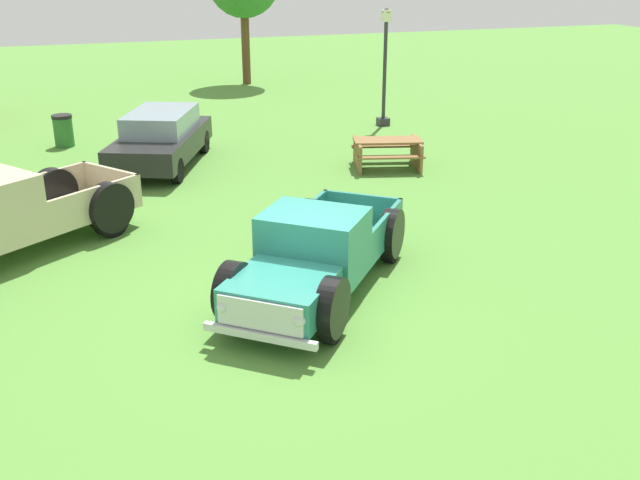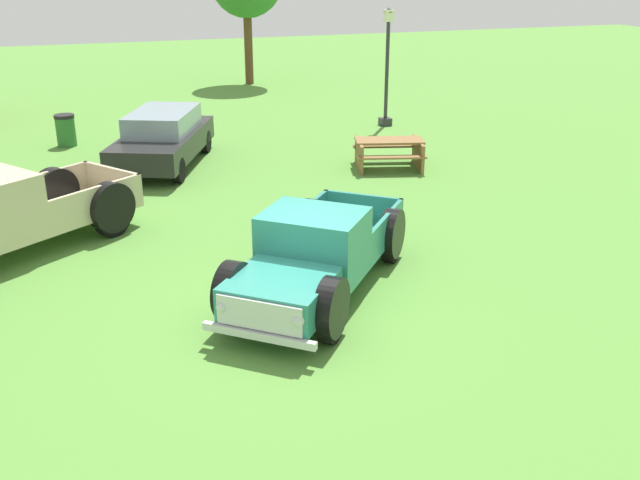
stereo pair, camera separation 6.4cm
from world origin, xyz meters
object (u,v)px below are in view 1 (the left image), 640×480
object	(u,v)px
sedan_distant_a	(161,138)
lamp_post_near	(385,65)
pickup_truck_foreground	(312,258)
trash_can	(63,131)
picnic_table	(387,150)

from	to	relation	value
sedan_distant_a	lamp_post_near	distance (m)	8.22
pickup_truck_foreground	trash_can	distance (m)	12.76
sedan_distant_a	trash_can	size ratio (longest dim) A/B	5.05
trash_can	lamp_post_near	bearing A→B (deg)	-2.96
sedan_distant_a	trash_can	distance (m)	4.01
pickup_truck_foreground	sedan_distant_a	size ratio (longest dim) A/B	1.00
lamp_post_near	trash_can	distance (m)	10.31
pickup_truck_foreground	trash_can	size ratio (longest dim) A/B	5.07
trash_can	pickup_truck_foreground	bearing A→B (deg)	-73.10
pickup_truck_foreground	lamp_post_near	bearing A→B (deg)	61.00
lamp_post_near	picnic_table	size ratio (longest dim) A/B	1.78
pickup_truck_foreground	lamp_post_near	world-z (taller)	lamp_post_near
sedan_distant_a	picnic_table	world-z (taller)	sedan_distant_a
picnic_table	lamp_post_near	bearing A→B (deg)	67.20
pickup_truck_foreground	trash_can	xyz separation A→B (m)	(-3.71, 12.20, -0.23)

